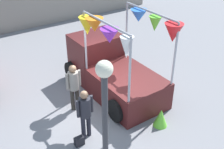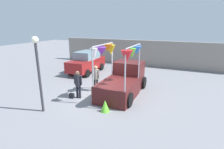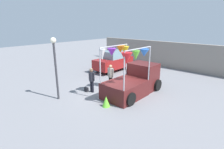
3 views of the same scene
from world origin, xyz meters
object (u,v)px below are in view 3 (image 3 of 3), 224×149
handbag (86,89)px  folded_kite_bundle_lime (106,101)px  person_customer (92,78)px  parked_car (114,61)px  person_vendor (111,74)px  vendor_truck (134,79)px  street_lamp (55,60)px

handbag → folded_kite_bundle_lime: size_ratio=0.47×
person_customer → parked_car: bearing=116.9°
person_vendor → folded_kite_bundle_lime: size_ratio=2.78×
vendor_truck → person_vendor: (-1.72, -0.41, 0.09)m
person_customer → handbag: (-0.35, -0.20, -0.83)m
person_customer → person_vendor: (0.38, 1.39, 0.04)m
parked_car → person_vendor: (2.94, -3.65, 0.06)m
street_lamp → person_customer: bearing=72.0°
person_customer → handbag: person_customer is taller
vendor_truck → person_customer: (-2.10, -1.80, 0.05)m
folded_kite_bundle_lime → vendor_truck: bearing=91.0°
vendor_truck → folded_kite_bundle_lime: (0.05, -2.69, -0.62)m
parked_car → street_lamp: 7.52m
parked_car → person_customer: bearing=-63.1°
vendor_truck → person_vendor: 1.77m
parked_car → person_vendor: size_ratio=2.40×
vendor_truck → folded_kite_bundle_lime: size_ratio=6.98×
vendor_truck → handbag: 3.26m
parked_car → folded_kite_bundle_lime: 7.61m
person_customer → street_lamp: 2.62m
person_customer → street_lamp: bearing=-108.0°
person_vendor → street_lamp: size_ratio=0.46×
vendor_truck → person_customer: bearing=-139.3°
parked_car → person_customer: 5.66m
person_vendor → street_lamp: 3.90m
person_vendor → street_lamp: bearing=-106.9°
street_lamp → folded_kite_bundle_lime: (2.82, 1.20, -2.10)m
person_vendor → folded_kite_bundle_lime: 2.97m
street_lamp → folded_kite_bundle_lime: street_lamp is taller
person_vendor → folded_kite_bundle_lime: bearing=-52.3°
person_vendor → folded_kite_bundle_lime: (1.77, -2.28, -0.71)m
parked_car → folded_kite_bundle_lime: (4.71, -5.94, -0.64)m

